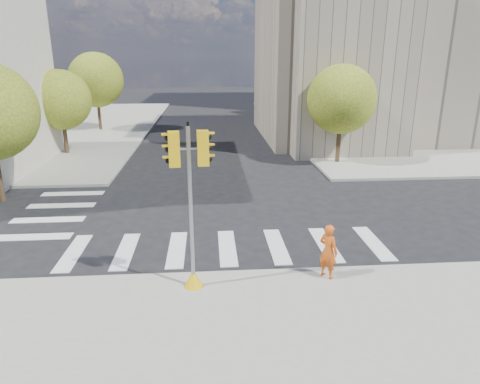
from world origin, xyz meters
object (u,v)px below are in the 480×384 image
lamp_near (332,86)px  traffic_signal (191,221)px  lamp_far (293,77)px  photographer (328,251)px

lamp_near → traffic_signal: size_ratio=1.69×
lamp_far → photographer: size_ratio=4.77×
lamp_near → traffic_signal: lamp_near is taller
lamp_near → lamp_far: same height
lamp_far → traffic_signal: bearing=-105.7°
lamp_near → traffic_signal: bearing=-116.0°
photographer → traffic_signal: bearing=53.7°
lamp_near → photographer: bearing=-105.6°
lamp_near → photographer: (-5.18, -18.60, -3.58)m
lamp_far → photographer: lamp_far is taller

